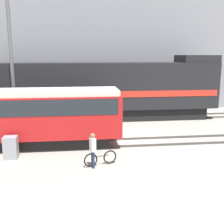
{
  "coord_description": "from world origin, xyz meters",
  "views": [
    {
      "loc": [
        -3.28,
        -16.99,
        5.4
      ],
      "look_at": [
        -1.2,
        0.38,
        1.8
      ],
      "focal_mm": 45.0,
      "sensor_mm": 36.0,
      "label": 1
    }
  ],
  "objects_px": {
    "freight_locomotive": "(89,90)",
    "streetcar": "(14,115)",
    "signal_box": "(11,148)",
    "bicycle": "(100,158)",
    "utility_pole_left": "(12,61)",
    "person": "(93,147)"
  },
  "relations": [
    {
      "from": "freight_locomotive",
      "to": "streetcar",
      "type": "relative_size",
      "value": 1.75
    },
    {
      "from": "freight_locomotive",
      "to": "signal_box",
      "type": "xyz_separation_m",
      "value": [
        -4.48,
        -8.59,
        -1.89
      ]
    },
    {
      "from": "freight_locomotive",
      "to": "bicycle",
      "type": "relative_size",
      "value": 12.91
    },
    {
      "from": "bicycle",
      "to": "signal_box",
      "type": "height_order",
      "value": "signal_box"
    },
    {
      "from": "streetcar",
      "to": "utility_pole_left",
      "type": "xyz_separation_m",
      "value": [
        -0.67,
        3.4,
        3.0
      ]
    },
    {
      "from": "streetcar",
      "to": "bicycle",
      "type": "height_order",
      "value": "streetcar"
    },
    {
      "from": "streetcar",
      "to": "bicycle",
      "type": "relative_size",
      "value": 7.38
    },
    {
      "from": "utility_pole_left",
      "to": "freight_locomotive",
      "type": "bearing_deg",
      "value": 32.74
    },
    {
      "from": "streetcar",
      "to": "bicycle",
      "type": "bearing_deg",
      "value": -34.65
    },
    {
      "from": "streetcar",
      "to": "person",
      "type": "relative_size",
      "value": 7.11
    },
    {
      "from": "freight_locomotive",
      "to": "bicycle",
      "type": "xyz_separation_m",
      "value": [
        0.13,
        -10.09,
        -2.13
      ]
    },
    {
      "from": "streetcar",
      "to": "signal_box",
      "type": "relative_size",
      "value": 10.28
    },
    {
      "from": "freight_locomotive",
      "to": "streetcar",
      "type": "bearing_deg",
      "value": -124.17
    },
    {
      "from": "streetcar",
      "to": "utility_pole_left",
      "type": "distance_m",
      "value": 4.59
    },
    {
      "from": "bicycle",
      "to": "signal_box",
      "type": "xyz_separation_m",
      "value": [
        -4.61,
        1.49,
        0.24
      ]
    },
    {
      "from": "bicycle",
      "to": "person",
      "type": "bearing_deg",
      "value": -145.0
    },
    {
      "from": "freight_locomotive",
      "to": "person",
      "type": "xyz_separation_m",
      "value": [
        -0.25,
        -10.36,
        -1.43
      ]
    },
    {
      "from": "signal_box",
      "to": "bicycle",
      "type": "bearing_deg",
      "value": -17.94
    },
    {
      "from": "streetcar",
      "to": "bicycle",
      "type": "distance_m",
      "value": 5.99
    },
    {
      "from": "utility_pole_left",
      "to": "person",
      "type": "bearing_deg",
      "value": -54.1
    },
    {
      "from": "person",
      "to": "utility_pole_left",
      "type": "xyz_separation_m",
      "value": [
        -5.04,
        6.96,
        3.9
      ]
    },
    {
      "from": "bicycle",
      "to": "person",
      "type": "relative_size",
      "value": 0.96
    }
  ]
}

